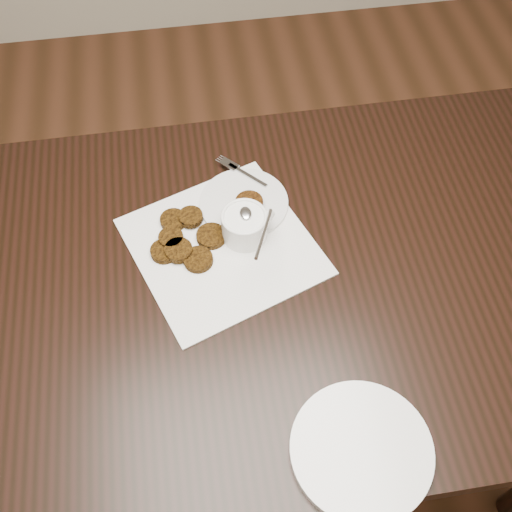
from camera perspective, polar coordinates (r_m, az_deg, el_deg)
The scene contains 7 objects.
floor at distance 1.78m, azimuth -0.34°, elevation -19.55°, with size 4.00×4.00×0.00m, color brown.
table at distance 1.48m, azimuth 1.59°, elevation -9.53°, with size 1.32×0.85×0.75m, color black.
napkin at distance 1.18m, azimuth -3.09°, elevation 0.89°, with size 0.32×0.32×0.00m, color white.
sauce_ramekin at distance 1.15m, azimuth -1.11°, elevation 3.76°, with size 0.12×0.12×0.12m, color white, non-canonical shape.
patty_cluster at distance 1.18m, azimuth -6.79°, elevation 1.41°, with size 0.19×0.19×0.02m, color #57340B, non-canonical shape.
plate_with_patty at distance 1.24m, azimuth -1.13°, elevation 5.07°, with size 0.18×0.18×0.03m, color silver, non-canonical shape.
plate_empty at distance 1.02m, azimuth 9.69°, elevation -17.23°, with size 0.22×0.22×0.02m, color white.
Camera 1 is at (-0.06, -0.44, 1.72)m, focal length 43.35 mm.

